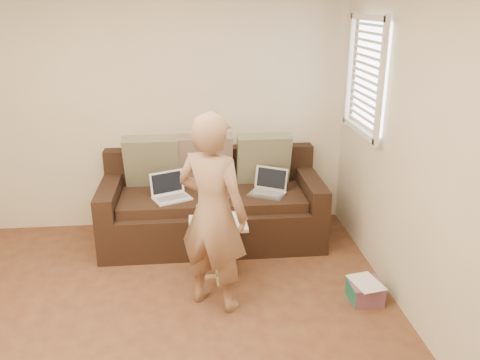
# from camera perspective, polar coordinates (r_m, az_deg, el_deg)

# --- Properties ---
(floor) EXTENTS (4.50, 4.50, 0.00)m
(floor) POSITION_cam_1_polar(r_m,az_deg,el_deg) (3.70, -10.84, -19.54)
(floor) COLOR #522B1E
(floor) RESTS_ON ground
(wall_back) EXTENTS (4.00, 0.00, 4.00)m
(wall_back) POSITION_cam_1_polar(r_m,az_deg,el_deg) (5.21, -9.84, 8.28)
(wall_back) COLOR beige
(wall_back) RESTS_ON ground
(wall_right) EXTENTS (0.00, 4.50, 4.50)m
(wall_right) POSITION_cam_1_polar(r_m,az_deg,el_deg) (3.44, 22.85, 0.89)
(wall_right) COLOR beige
(wall_right) RESTS_ON ground
(window_blinds) EXTENTS (0.12, 0.88, 1.08)m
(window_blinds) POSITION_cam_1_polar(r_m,az_deg,el_deg) (4.67, 14.37, 11.60)
(window_blinds) COLOR white
(window_blinds) RESTS_ON wall_right
(sofa) EXTENTS (2.20, 0.95, 0.85)m
(sofa) POSITION_cam_1_polar(r_m,az_deg,el_deg) (5.00, -3.23, -2.46)
(sofa) COLOR black
(sofa) RESTS_ON ground
(pillow_left) EXTENTS (0.55, 0.29, 0.57)m
(pillow_left) POSITION_cam_1_polar(r_m,az_deg,el_deg) (5.11, -10.17, 2.11)
(pillow_left) COLOR #6B6E51
(pillow_left) RESTS_ON sofa
(pillow_mid) EXTENTS (0.55, 0.27, 0.57)m
(pillow_mid) POSITION_cam_1_polar(r_m,az_deg,el_deg) (5.11, -4.00, 2.37)
(pillow_mid) COLOR brown
(pillow_mid) RESTS_ON sofa
(pillow_right) EXTENTS (0.55, 0.28, 0.57)m
(pillow_right) POSITION_cam_1_polar(r_m,az_deg,el_deg) (5.12, 2.74, 2.44)
(pillow_right) COLOR #6B6E51
(pillow_right) RESTS_ON sofa
(laptop_silver) EXTENTS (0.42, 0.38, 0.23)m
(laptop_silver) POSITION_cam_1_polar(r_m,az_deg,el_deg) (4.92, 3.18, -1.67)
(laptop_silver) COLOR #B7BABC
(laptop_silver) RESTS_ON sofa
(laptop_white) EXTENTS (0.42, 0.37, 0.25)m
(laptop_white) POSITION_cam_1_polar(r_m,az_deg,el_deg) (4.84, -7.86, -2.21)
(laptop_white) COLOR white
(laptop_white) RESTS_ON sofa
(person) EXTENTS (0.71, 0.65, 1.60)m
(person) POSITION_cam_1_polar(r_m,az_deg,el_deg) (3.79, -3.19, -3.89)
(person) COLOR #946D51
(person) RESTS_ON ground
(side_table) EXTENTS (0.50, 0.35, 0.55)m
(side_table) POSITION_cam_1_polar(r_m,az_deg,el_deg) (4.37, -2.53, -8.13)
(side_table) COLOR silver
(side_table) RESTS_ON ground
(drinking_glass) EXTENTS (0.07, 0.07, 0.12)m
(drinking_glass) POSITION_cam_1_polar(r_m,az_deg,el_deg) (4.31, -4.64, -3.67)
(drinking_glass) COLOR silver
(drinking_glass) RESTS_ON side_table
(scissors) EXTENTS (0.20, 0.16, 0.02)m
(scissors) POSITION_cam_1_polar(r_m,az_deg,el_deg) (4.23, -2.32, -4.92)
(scissors) COLOR silver
(scissors) RESTS_ON side_table
(paper_on_table) EXTENTS (0.25, 0.33, 0.00)m
(paper_on_table) POSITION_cam_1_polar(r_m,az_deg,el_deg) (4.31, -1.37, -4.45)
(paper_on_table) COLOR white
(paper_on_table) RESTS_ON side_table
(striped_box) EXTENTS (0.27, 0.27, 0.17)m
(striped_box) POSITION_cam_1_polar(r_m,az_deg,el_deg) (4.28, 14.29, -12.36)
(striped_box) COLOR #C41D63
(striped_box) RESTS_ON ground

